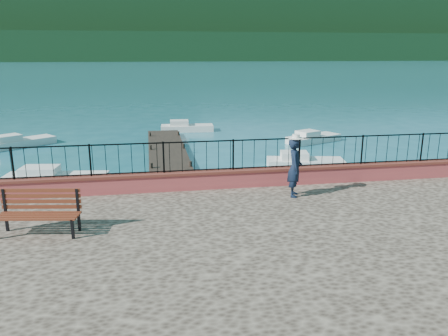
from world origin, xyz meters
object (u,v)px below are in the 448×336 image
object	(u,v)px
park_bench	(39,222)
boat_0	(55,175)
boat_3	(18,140)
boat_1	(305,160)
boat_4	(187,125)
person	(295,168)
boat_2	(314,136)

from	to	relation	value
park_bench	boat_0	world-z (taller)	park_bench
boat_3	boat_0	bearing A→B (deg)	-104.00
boat_1	boat_4	bearing A→B (deg)	124.08
person	boat_0	size ratio (longest dim) A/B	0.42
park_bench	boat_1	world-z (taller)	park_bench
boat_0	boat_3	size ratio (longest dim) A/B	1.03
boat_1	boat_2	bearing A→B (deg)	76.68
boat_0	boat_4	bearing A→B (deg)	68.75
boat_0	person	bearing A→B (deg)	-31.19
boat_0	boat_2	distance (m)	15.61
boat_1	boat_3	size ratio (longest dim) A/B	0.88
boat_2	boat_0	bearing A→B (deg)	-178.95
park_bench	boat_3	bearing A→B (deg)	115.89
person	boat_1	distance (m)	8.28
boat_0	boat_2	bearing A→B (deg)	33.15
boat_0	boat_1	size ratio (longest dim) A/B	1.16
park_bench	boat_2	size ratio (longest dim) A/B	0.56
park_bench	boat_2	distance (m)	19.79
boat_1	boat_2	world-z (taller)	same
boat_2	boat_3	size ratio (longest dim) A/B	0.87
boat_0	boat_4	world-z (taller)	same
boat_2	boat_4	xyz separation A→B (m)	(-7.42, 5.35, 0.00)
person	boat_0	xyz separation A→B (m)	(-8.24, 6.61, -1.69)
person	boat_2	distance (m)	14.67
boat_4	park_bench	bearing A→B (deg)	-101.26
park_bench	boat_3	xyz separation A→B (m)	(-5.03, 16.78, -1.12)
person	boat_2	xyz separation A→B (m)	(5.83, 13.36, -1.69)
boat_4	boat_3	bearing A→B (deg)	-157.13
person	boat_2	bearing A→B (deg)	-5.93
park_bench	boat_4	xyz separation A→B (m)	(5.33, 20.45, -1.12)
boat_2	boat_3	distance (m)	17.86
boat_2	park_bench	bearing A→B (deg)	-154.77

